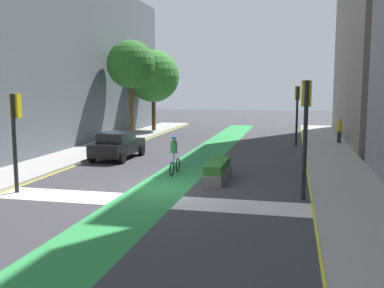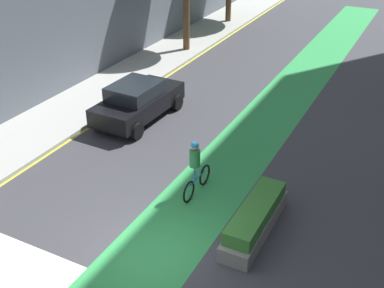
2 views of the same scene
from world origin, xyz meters
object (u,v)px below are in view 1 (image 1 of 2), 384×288
(cyclist_in_lane, at_px, (174,154))
(pedestrian_sidewalk_right_a, at_px, (339,130))
(traffic_signal_near_left, at_px, (15,123))
(median_planter, at_px, (218,171))
(traffic_signal_near_right, at_px, (306,117))
(street_tree_near, at_px, (131,65))
(street_tree_far, at_px, (153,76))
(traffic_signal_far_right, at_px, (297,104))
(car_black_left_far, at_px, (117,145))

(cyclist_in_lane, height_order, pedestrian_sidewalk_right_a, pedestrian_sidewalk_right_a)
(traffic_signal_near_left, distance_m, median_planter, 8.73)
(traffic_signal_near_right, relative_size, traffic_signal_near_left, 1.13)
(street_tree_near, height_order, median_planter, street_tree_near)
(traffic_signal_near_right, distance_m, cyclist_in_lane, 7.19)
(street_tree_near, distance_m, street_tree_far, 6.58)
(traffic_signal_near_right, bearing_deg, median_planter, 144.69)
(traffic_signal_near_right, xyz_separation_m, cyclist_in_lane, (-5.94, 3.46, -2.12))
(cyclist_in_lane, bearing_deg, street_tree_far, 110.54)
(traffic_signal_near_left, height_order, median_planter, traffic_signal_near_left)
(traffic_signal_near_left, xyz_separation_m, median_planter, (7.40, 3.99, -2.35))
(cyclist_in_lane, distance_m, pedestrian_sidewalk_right_a, 15.58)
(traffic_signal_near_left, xyz_separation_m, traffic_signal_far_right, (10.90, 16.84, 0.18))
(pedestrian_sidewalk_right_a, height_order, street_tree_far, street_tree_far)
(traffic_signal_far_right, xyz_separation_m, pedestrian_sidewalk_right_a, (2.99, 0.89, -1.86))
(traffic_signal_near_right, bearing_deg, street_tree_far, 120.35)
(traffic_signal_near_right, relative_size, cyclist_in_lane, 2.38)
(traffic_signal_near_right, xyz_separation_m, traffic_signal_far_right, (-0.20, 15.47, -0.16))
(traffic_signal_near_right, distance_m, traffic_signal_near_left, 11.19)
(car_black_left_far, bearing_deg, traffic_signal_near_right, -34.43)
(pedestrian_sidewalk_right_a, relative_size, street_tree_far, 0.25)
(traffic_signal_far_right, distance_m, cyclist_in_lane, 13.45)
(traffic_signal_near_right, height_order, car_black_left_far, traffic_signal_near_right)
(pedestrian_sidewalk_right_a, relative_size, median_planter, 0.56)
(traffic_signal_far_right, bearing_deg, street_tree_near, 179.88)
(cyclist_in_lane, relative_size, median_planter, 0.57)
(median_planter, bearing_deg, pedestrian_sidewalk_right_a, 64.73)
(traffic_signal_near_right, bearing_deg, pedestrian_sidewalk_right_a, 80.32)
(pedestrian_sidewalk_right_a, relative_size, street_tree_near, 0.24)
(car_black_left_far, relative_size, pedestrian_sidewalk_right_a, 2.36)
(traffic_signal_near_right, bearing_deg, street_tree_near, 129.07)
(traffic_signal_near_right, bearing_deg, traffic_signal_near_left, -172.97)
(traffic_signal_near_right, xyz_separation_m, street_tree_near, (-12.58, 15.49, 2.68))
(street_tree_near, height_order, street_tree_far, street_tree_near)
(traffic_signal_far_right, distance_m, car_black_left_far, 13.32)
(car_black_left_far, xyz_separation_m, street_tree_near, (-2.26, 8.42, 4.97))
(cyclist_in_lane, bearing_deg, street_tree_near, 118.88)
(street_tree_far, bearing_deg, traffic_signal_far_right, -27.31)
(traffic_signal_near_left, relative_size, street_tree_near, 0.52)
(traffic_signal_near_right, relative_size, street_tree_far, 0.61)
(pedestrian_sidewalk_right_a, bearing_deg, traffic_signal_far_right, -163.39)
(pedestrian_sidewalk_right_a, xyz_separation_m, median_planter, (-6.49, -13.74, -0.67))
(street_tree_far, bearing_deg, car_black_left_far, -80.23)
(traffic_signal_near_right, bearing_deg, car_black_left_far, 145.57)
(traffic_signal_far_right, bearing_deg, pedestrian_sidewalk_right_a, 16.61)
(traffic_signal_near_left, relative_size, car_black_left_far, 0.92)
(pedestrian_sidewalk_right_a, height_order, street_tree_near, street_tree_near)
(traffic_signal_near_left, height_order, street_tree_near, street_tree_near)
(car_black_left_far, bearing_deg, cyclist_in_lane, -39.54)
(traffic_signal_near_left, relative_size, street_tree_far, 0.54)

